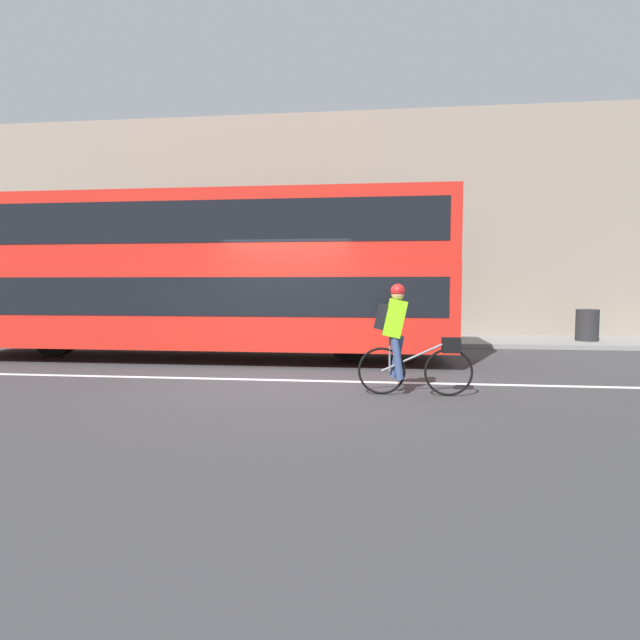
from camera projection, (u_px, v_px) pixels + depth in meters
name	position (u px, v px, depth m)	size (l,w,h in m)	color
ground_plane	(274.00, 379.00, 8.60)	(80.00, 80.00, 0.00)	#38383A
road_center_line	(273.00, 380.00, 8.54)	(50.00, 0.14, 0.01)	silver
sidewalk_curb	(315.00, 339.00, 14.46)	(60.00, 2.52, 0.12)	gray
building_facade	(321.00, 226.00, 15.61)	(60.00, 0.30, 6.90)	gray
bus	(197.00, 269.00, 10.96)	(10.97, 2.48, 3.51)	black
cyclist_on_bike	(403.00, 336.00, 7.33)	(1.68, 0.32, 1.65)	black
trash_bin	(587.00, 325.00, 13.47)	(0.58, 0.58, 0.85)	#262628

